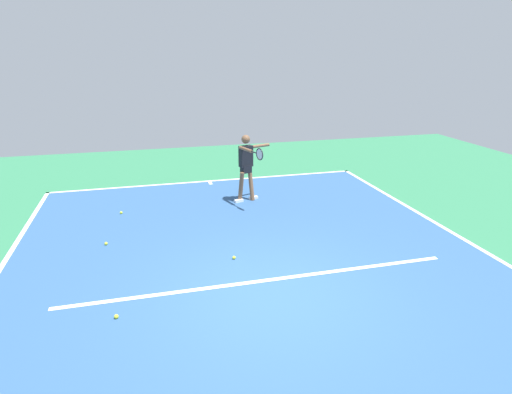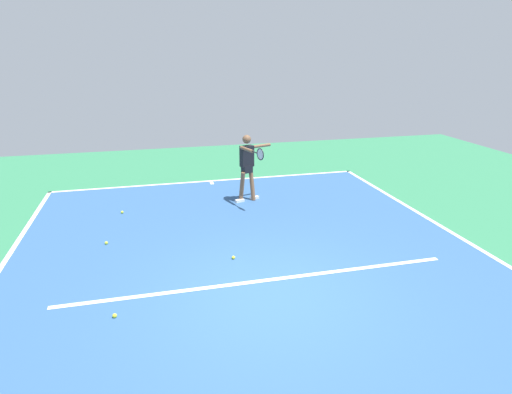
{
  "view_description": "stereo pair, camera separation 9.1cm",
  "coord_description": "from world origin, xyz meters",
  "px_view_note": "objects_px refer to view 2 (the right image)",
  "views": [
    {
      "loc": [
        1.81,
        5.89,
        3.81
      ],
      "look_at": [
        -0.34,
        -2.34,
        0.9
      ],
      "focal_mm": 30.34,
      "sensor_mm": 36.0,
      "label": 1
    },
    {
      "loc": [
        1.72,
        5.92,
        3.81
      ],
      "look_at": [
        -0.34,
        -2.34,
        0.9
      ],
      "focal_mm": 30.34,
      "sensor_mm": 36.0,
      "label": 2
    }
  ],
  "objects_px": {
    "tennis_ball_far_corner": "(233,257)",
    "tennis_ball_near_player": "(106,243)",
    "tennis_ball_near_service_line": "(115,316)",
    "tennis_player": "(248,163)",
    "tennis_ball_by_sideline": "(122,212)"
  },
  "relations": [
    {
      "from": "tennis_ball_far_corner",
      "to": "tennis_ball_near_player",
      "type": "height_order",
      "value": "same"
    },
    {
      "from": "tennis_player",
      "to": "tennis_ball_near_player",
      "type": "distance_m",
      "value": 4.08
    },
    {
      "from": "tennis_ball_near_service_line",
      "to": "tennis_ball_by_sideline",
      "type": "relative_size",
      "value": 1.0
    },
    {
      "from": "tennis_player",
      "to": "tennis_ball_far_corner",
      "type": "xyz_separation_m",
      "value": [
        1.03,
        3.22,
        -0.99
      ]
    },
    {
      "from": "tennis_ball_far_corner",
      "to": "tennis_ball_by_sideline",
      "type": "xyz_separation_m",
      "value": [
        2.17,
        -3.06,
        0.0
      ]
    },
    {
      "from": "tennis_player",
      "to": "tennis_ball_near_player",
      "type": "bearing_deg",
      "value": 11.0
    },
    {
      "from": "tennis_ball_far_corner",
      "to": "tennis_ball_near_player",
      "type": "relative_size",
      "value": 1.0
    },
    {
      "from": "tennis_ball_far_corner",
      "to": "tennis_ball_by_sideline",
      "type": "relative_size",
      "value": 1.0
    },
    {
      "from": "tennis_ball_far_corner",
      "to": "tennis_ball_near_service_line",
      "type": "height_order",
      "value": "same"
    },
    {
      "from": "tennis_ball_far_corner",
      "to": "tennis_ball_near_player",
      "type": "xyz_separation_m",
      "value": [
        2.42,
        -1.28,
        0.0
      ]
    },
    {
      "from": "tennis_player",
      "to": "tennis_ball_near_service_line",
      "type": "xyz_separation_m",
      "value": [
        3.13,
        4.67,
        -0.99
      ]
    },
    {
      "from": "tennis_ball_by_sideline",
      "to": "tennis_ball_far_corner",
      "type": "bearing_deg",
      "value": 125.43
    },
    {
      "from": "tennis_ball_far_corner",
      "to": "tennis_ball_by_sideline",
      "type": "distance_m",
      "value": 3.75
    },
    {
      "from": "tennis_player",
      "to": "tennis_ball_far_corner",
      "type": "height_order",
      "value": "tennis_player"
    },
    {
      "from": "tennis_player",
      "to": "tennis_ball_far_corner",
      "type": "bearing_deg",
      "value": 53.9
    }
  ]
}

